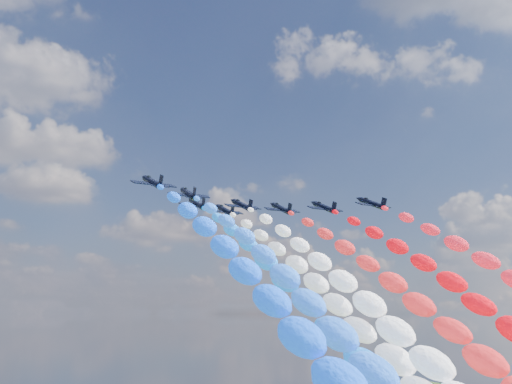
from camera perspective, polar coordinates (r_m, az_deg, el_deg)
jet_0 at (r=127.70m, az=-8.88°, el=0.85°), size 9.30×12.16×6.46m
trail_0 at (r=79.17m, az=2.70°, el=-12.95°), size 5.56×97.36×58.52m
jet_1 at (r=138.84m, az=-5.84°, el=-0.13°), size 9.34×12.19×6.46m
trail_1 at (r=91.71m, az=5.92°, el=-12.57°), size 5.56×97.36×58.52m
jet_2 at (r=151.23m, az=-5.10°, el=-0.99°), size 8.89×11.86×6.46m
trail_2 at (r=104.41m, az=5.58°, el=-12.31°), size 5.56×97.36×58.52m
jet_3 at (r=152.64m, az=-1.23°, el=-1.12°), size 9.11×12.02×6.46m
trail_3 at (r=107.83m, az=10.98°, el=-12.11°), size 5.56×97.36×58.52m
jet_4 at (r=160.41m, az=-2.69°, el=-1.57°), size 8.82×11.82×6.46m
trail_4 at (r=114.75m, az=8.11°, el=-12.09°), size 5.56×97.36×58.52m
jet_5 at (r=157.75m, az=2.18°, el=-1.42°), size 8.66×11.70×6.46m
trail_5 at (r=114.85m, az=15.14°, el=-11.83°), size 5.56×97.36×58.52m
jet_6 at (r=156.62m, az=5.87°, el=-1.31°), size 8.87×11.85×6.46m
trail_6 at (r=116.05m, az=20.26°, el=-11.54°), size 5.56×97.36×58.52m
jet_7 at (r=152.70m, az=9.93°, el=-0.97°), size 9.11×12.02×6.46m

